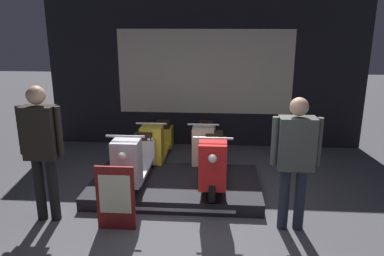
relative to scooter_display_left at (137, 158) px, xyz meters
name	(u,v)px	position (x,y,z in m)	size (l,w,h in m)	color
ground_plane	(193,230)	(0.93, -1.07, -0.55)	(30.00, 30.00, 0.00)	#4C4C51
shop_wall_back	(205,70)	(0.93, 2.39, 1.05)	(6.45, 0.09, 3.20)	black
display_platform	(175,186)	(0.58, 0.02, -0.46)	(2.57, 1.48, 0.19)	black
scooter_display_left	(137,158)	(0.00, 0.00, 0.00)	(0.52, 1.74, 0.91)	black
scooter_display_right	(213,160)	(1.16, 0.00, 0.00)	(0.52, 1.74, 0.91)	black
scooter_backrow_0	(158,142)	(0.10, 1.35, -0.19)	(0.52, 1.74, 0.91)	black
scooter_backrow_1	(205,143)	(0.97, 1.35, -0.19)	(0.52, 1.74, 0.91)	black
person_left_browsing	(41,143)	(-1.00, -0.93, 0.51)	(0.57, 0.23, 1.79)	black
person_right_browsing	(295,154)	(2.16, -0.93, 0.45)	(0.59, 0.24, 1.70)	#232838
price_sign_board	(115,198)	(-0.03, -1.11, -0.12)	(0.48, 0.04, 0.85)	maroon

